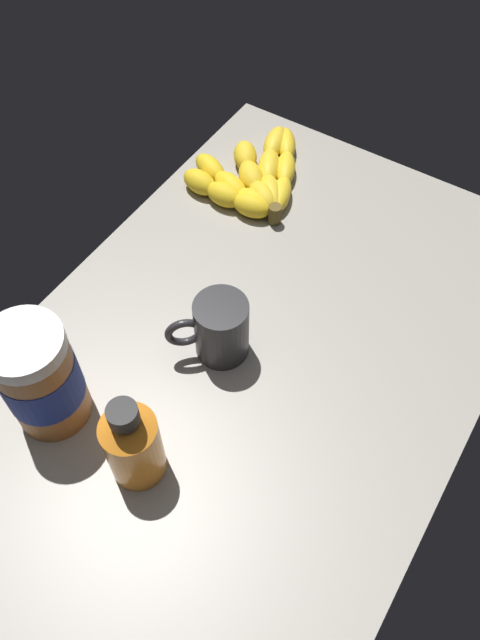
% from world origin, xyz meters
% --- Properties ---
extents(ground_plane, '(0.89, 0.58, 0.04)m').
position_xyz_m(ground_plane, '(0.00, 0.00, -0.02)').
color(ground_plane, gray).
extents(banana_bunch, '(0.22, 0.19, 0.04)m').
position_xyz_m(banana_bunch, '(0.27, 0.16, 0.02)').
color(banana_bunch, yellow).
rests_on(banana_bunch, ground_plane).
extents(peanut_butter_jar, '(0.09, 0.09, 0.16)m').
position_xyz_m(peanut_butter_jar, '(-0.21, 0.16, 0.08)').
color(peanut_butter_jar, '#9E602D').
rests_on(peanut_butter_jar, ground_plane).
extents(honey_bottle, '(0.06, 0.06, 0.14)m').
position_xyz_m(honey_bottle, '(-0.21, 0.02, 0.06)').
color(honey_bottle, orange).
rests_on(honey_bottle, ground_plane).
extents(coffee_mug, '(0.09, 0.09, 0.09)m').
position_xyz_m(coffee_mug, '(-0.02, 0.04, 0.05)').
color(coffee_mug, '#262628').
rests_on(coffee_mug, ground_plane).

